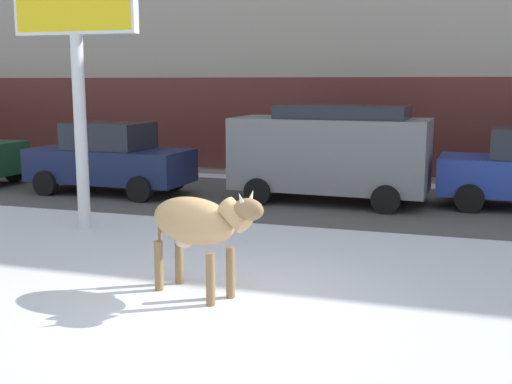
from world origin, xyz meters
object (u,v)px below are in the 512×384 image
object	(u,v)px
car_grey_van	(331,151)
cow_tan	(197,224)
billboard	(74,3)
pedestrian_near_billboard	(396,156)
car_navy_sedan	(110,159)

from	to	relation	value
car_grey_van	cow_tan	bearing A→B (deg)	-92.81
billboard	pedestrian_near_billboard	distance (m)	9.45
pedestrian_near_billboard	cow_tan	bearing A→B (deg)	-99.14
cow_tan	car_navy_sedan	bearing A→B (deg)	128.13
pedestrian_near_billboard	car_grey_van	bearing A→B (deg)	-114.77
billboard	car_navy_sedan	xyz separation A→B (m)	(-1.63, 3.78, -3.41)
cow_tan	pedestrian_near_billboard	size ratio (longest dim) A/B	1.11
car_navy_sedan	pedestrian_near_billboard	bearing A→B (deg)	24.88
billboard	cow_tan	bearing A→B (deg)	-39.15
billboard	pedestrian_near_billboard	world-z (taller)	billboard
cow_tan	car_navy_sedan	xyz separation A→B (m)	(-5.34, 6.81, -0.09)
cow_tan	car_grey_van	distance (m)	7.32
cow_tan	pedestrian_near_billboard	distance (m)	10.16
billboard	car_navy_sedan	distance (m)	5.34
billboard	car_grey_van	distance (m)	6.66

